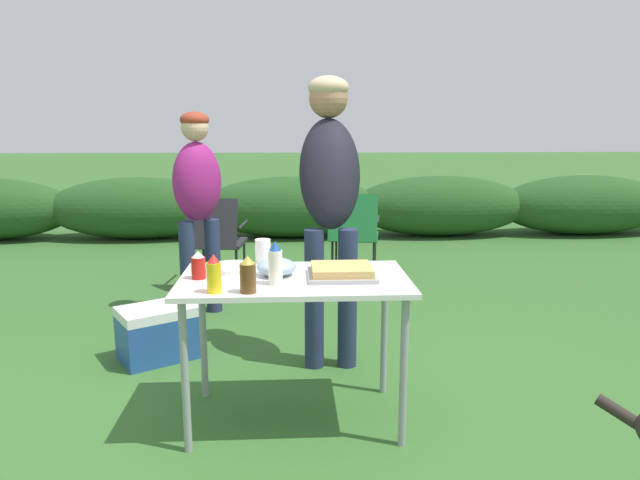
{
  "coord_description": "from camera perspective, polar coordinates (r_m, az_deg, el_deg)",
  "views": [
    {
      "loc": [
        -0.02,
        -2.66,
        1.45
      ],
      "look_at": [
        0.13,
        0.16,
        0.89
      ],
      "focal_mm": 32.0,
      "sensor_mm": 36.0,
      "label": 1
    }
  ],
  "objects": [
    {
      "name": "ground_plane",
      "position": [
        3.03,
        -2.46,
        -17.38
      ],
      "size": [
        60.0,
        60.0,
        0.0
      ],
      "primitive_type": "plane",
      "color": "#336028"
    },
    {
      "name": "shrub_hedge",
      "position": [
        7.59,
        -2.88,
        3.32
      ],
      "size": [
        14.4,
        0.9,
        0.81
      ],
      "color": "#234C1E",
      "rests_on": "ground"
    },
    {
      "name": "folding_table",
      "position": [
        2.77,
        -2.58,
        -5.27
      ],
      "size": [
        1.1,
        0.64,
        0.74
      ],
      "color": "silver",
      "rests_on": "ground"
    },
    {
      "name": "food_tray",
      "position": [
        2.75,
        2.16,
        -3.19
      ],
      "size": [
        0.33,
        0.29,
        0.06
      ],
      "color": "#9E9EA3",
      "rests_on": "folding_table"
    },
    {
      "name": "plate_stack",
      "position": [
        2.91,
        -8.71,
        -2.78
      ],
      "size": [
        0.24,
        0.24,
        0.03
      ],
      "primitive_type": "cylinder",
      "color": "white",
      "rests_on": "folding_table"
    },
    {
      "name": "mixing_bowl",
      "position": [
        2.78,
        -4.39,
        -2.71
      ],
      "size": [
        0.19,
        0.19,
        0.08
      ],
      "primitive_type": "ellipsoid",
      "color": "#99B2CC",
      "rests_on": "folding_table"
    },
    {
      "name": "paper_cup_stack",
      "position": [
        2.97,
        -5.73,
        -1.28
      ],
      "size": [
        0.08,
        0.08,
        0.14
      ],
      "primitive_type": "cylinder",
      "color": "white",
      "rests_on": "folding_table"
    },
    {
      "name": "mayo_bottle",
      "position": [
        2.62,
        -4.49,
        -2.38
      ],
      "size": [
        0.07,
        0.07,
        0.2
      ],
      "color": "silver",
      "rests_on": "folding_table"
    },
    {
      "name": "ketchup_bottle",
      "position": [
        2.77,
        -12.06,
        -2.52
      ],
      "size": [
        0.07,
        0.07,
        0.13
      ],
      "color": "red",
      "rests_on": "folding_table"
    },
    {
      "name": "beer_bottle",
      "position": [
        2.5,
        -7.23,
        -3.5
      ],
      "size": [
        0.07,
        0.07,
        0.17
      ],
      "color": "brown",
      "rests_on": "folding_table"
    },
    {
      "name": "mustard_bottle",
      "position": [
        2.52,
        -10.56,
        -3.4
      ],
      "size": [
        0.06,
        0.06,
        0.17
      ],
      "color": "yellow",
      "rests_on": "folding_table"
    },
    {
      "name": "standing_person_in_navy_coat",
      "position": [
        3.45,
        0.98,
        5.65
      ],
      "size": [
        0.37,
        0.51,
        1.76
      ],
      "rotation": [
        0.0,
        0.0,
        0.01
      ],
      "color": "#232D4C",
      "rests_on": "ground"
    },
    {
      "name": "standing_person_in_dark_puffer",
      "position": [
        4.45,
        -12.14,
        4.62
      ],
      "size": [
        0.46,
        0.43,
        1.56
      ],
      "rotation": [
        0.0,
        0.0,
        0.54
      ],
      "color": "#232D4C",
      "rests_on": "ground"
    },
    {
      "name": "camp_chair_green_behind_table",
      "position": [
        5.28,
        -10.37,
        0.35
      ],
      "size": [
        0.53,
        0.63,
        0.83
      ],
      "rotation": [
        0.0,
        0.0,
        -0.1
      ],
      "color": "#232328",
      "rests_on": "ground"
    },
    {
      "name": "camp_chair_near_hedge",
      "position": [
        5.53,
        3.41,
        1.0
      ],
      "size": [
        0.56,
        0.66,
        0.83
      ],
      "rotation": [
        0.0,
        0.0,
        -0.18
      ],
      "color": "#19602D",
      "rests_on": "ground"
    },
    {
      "name": "cooler_box",
      "position": [
        3.8,
        -15.73,
        -8.87
      ],
      "size": [
        0.58,
        0.52,
        0.34
      ],
      "rotation": [
        0.0,
        0.0,
        3.69
      ],
      "color": "#234C93",
      "rests_on": "ground"
    }
  ]
}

